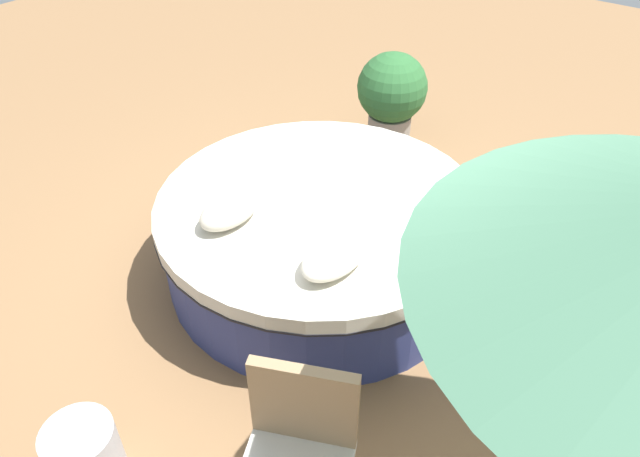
{
  "coord_description": "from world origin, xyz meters",
  "views": [
    {
      "loc": [
        -2.73,
        -2.12,
        3.11
      ],
      "look_at": [
        0.0,
        0.0,
        0.39
      ],
      "focal_mm": 33.53,
      "sensor_mm": 36.0,
      "label": 1
    }
  ],
  "objects_px": {
    "throw_pillow_0": "(229,210)",
    "planter": "(392,96)",
    "throw_pillow_1": "(335,255)",
    "patio_chair": "(299,446)",
    "round_bed": "(320,235)",
    "side_table": "(85,456)"
  },
  "relations": [
    {
      "from": "throw_pillow_1",
      "to": "patio_chair",
      "type": "bearing_deg",
      "value": -151.68
    },
    {
      "from": "round_bed",
      "to": "patio_chair",
      "type": "bearing_deg",
      "value": -145.35
    },
    {
      "from": "throw_pillow_1",
      "to": "side_table",
      "type": "bearing_deg",
      "value": 165.03
    },
    {
      "from": "throw_pillow_0",
      "to": "throw_pillow_1",
      "type": "height_order",
      "value": "throw_pillow_0"
    },
    {
      "from": "throw_pillow_1",
      "to": "planter",
      "type": "relative_size",
      "value": 0.55
    },
    {
      "from": "throw_pillow_1",
      "to": "side_table",
      "type": "height_order",
      "value": "throw_pillow_1"
    },
    {
      "from": "round_bed",
      "to": "planter",
      "type": "distance_m",
      "value": 1.99
    },
    {
      "from": "throw_pillow_1",
      "to": "side_table",
      "type": "xyz_separation_m",
      "value": [
        -1.63,
        0.44,
        -0.53
      ]
    },
    {
      "from": "throw_pillow_0",
      "to": "planter",
      "type": "xyz_separation_m",
      "value": [
        2.45,
        0.26,
        -0.17
      ]
    },
    {
      "from": "round_bed",
      "to": "throw_pillow_0",
      "type": "xyz_separation_m",
      "value": [
        -0.57,
        0.33,
        0.41
      ]
    },
    {
      "from": "side_table",
      "to": "throw_pillow_1",
      "type": "bearing_deg",
      "value": -14.97
    },
    {
      "from": "patio_chair",
      "to": "throw_pillow_0",
      "type": "bearing_deg",
      "value": -60.27
    },
    {
      "from": "round_bed",
      "to": "side_table",
      "type": "relative_size",
      "value": 5.66
    },
    {
      "from": "round_bed",
      "to": "throw_pillow_1",
      "type": "height_order",
      "value": "throw_pillow_1"
    },
    {
      "from": "round_bed",
      "to": "planter",
      "type": "height_order",
      "value": "planter"
    },
    {
      "from": "side_table",
      "to": "throw_pillow_0",
      "type": "bearing_deg",
      "value": 14.27
    },
    {
      "from": "round_bed",
      "to": "throw_pillow_1",
      "type": "xyz_separation_m",
      "value": [
        -0.49,
        -0.5,
        0.4
      ]
    },
    {
      "from": "throw_pillow_0",
      "to": "patio_chair",
      "type": "relative_size",
      "value": 0.49
    },
    {
      "from": "planter",
      "to": "side_table",
      "type": "xyz_separation_m",
      "value": [
        -4.01,
        -0.65,
        -0.36
      ]
    },
    {
      "from": "throw_pillow_1",
      "to": "patio_chair",
      "type": "xyz_separation_m",
      "value": [
        -1.05,
        -0.57,
        -0.18
      ]
    },
    {
      "from": "throw_pillow_0",
      "to": "throw_pillow_1",
      "type": "bearing_deg",
      "value": -85.03
    },
    {
      "from": "throw_pillow_0",
      "to": "planter",
      "type": "distance_m",
      "value": 2.47
    }
  ]
}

